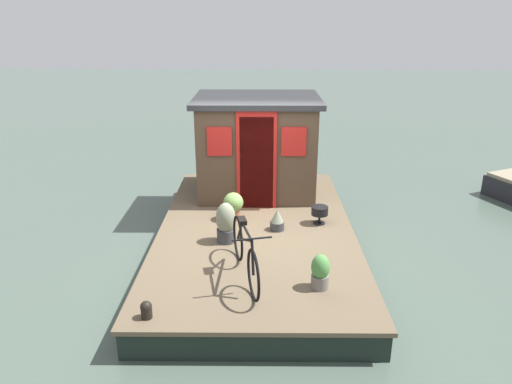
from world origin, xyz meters
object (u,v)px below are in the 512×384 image
potted_plant_sage (320,272)px  potted_plant_lavender (226,223)px  bicycle (245,252)px  charcoal_grill (320,212)px  houseboat_cabin (257,145)px  potted_plant_fern (277,220)px  potted_plant_basil (233,205)px  mooring_bollard (146,309)px

potted_plant_sage → potted_plant_lavender: (1.35, 1.31, 0.08)m
bicycle → potted_plant_lavender: size_ratio=2.62×
charcoal_grill → bicycle: bearing=146.0°
houseboat_cabin → potted_plant_sage: (-3.65, -0.84, -0.72)m
potted_plant_fern → potted_plant_basil: (0.43, 0.74, 0.10)m
potted_plant_lavender → charcoal_grill: (0.70, -1.54, -0.09)m
mooring_bollard → bicycle: bearing=-50.0°
mooring_bollard → potted_plant_sage: bearing=-72.1°
potted_plant_basil → mooring_bollard: (-2.90, 0.86, -0.16)m
houseboat_cabin → potted_plant_sage: 3.81m
potted_plant_sage → potted_plant_fern: size_ratio=1.32×
charcoal_grill → potted_plant_fern: bearing=109.7°
mooring_bollard → houseboat_cabin: bearing=-16.2°
houseboat_cabin → potted_plant_fern: size_ratio=6.61×
bicycle → mooring_bollard: 1.49m
potted_plant_lavender → houseboat_cabin: bearing=-11.4°
potted_plant_fern → potted_plant_sage: bearing=-164.6°
charcoal_grill → houseboat_cabin: bearing=34.1°
potted_plant_sage → potted_plant_basil: 2.54m
bicycle → potted_plant_fern: (1.53, -0.48, -0.20)m
potted_plant_sage → mooring_bollard: 2.21m
bicycle → potted_plant_lavender: bearing=16.9°
houseboat_cabin → mooring_bollard: (-4.33, 1.26, -0.85)m
bicycle → potted_plant_basil: 1.98m
potted_plant_sage → mooring_bollard: bearing=107.9°
houseboat_cabin → potted_plant_basil: houseboat_cabin is taller
bicycle → potted_plant_sage: bearing=-105.1°
houseboat_cabin → charcoal_grill: houseboat_cabin is taller
houseboat_cabin → potted_plant_basil: (-1.42, 0.40, -0.69)m
houseboat_cabin → bicycle: size_ratio=1.41×
houseboat_cabin → potted_plant_fern: bearing=-169.3°
potted_plant_sage → potted_plant_fern: bearing=15.4°
potted_plant_sage → charcoal_grill: (2.06, -0.23, -0.02)m
potted_plant_lavender → charcoal_grill: 1.69m
houseboat_cabin → potted_plant_lavender: size_ratio=3.70×
houseboat_cabin → potted_plant_fern: 2.04m
bicycle → potted_plant_fern: bicycle is taller
potted_plant_lavender → potted_plant_basil: 0.87m
bicycle → potted_plant_sage: size_ratio=3.56×
houseboat_cabin → potted_plant_sage: size_ratio=5.02×
bicycle → potted_plant_sage: 1.02m
houseboat_cabin → charcoal_grill: (-1.59, -1.08, -0.74)m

